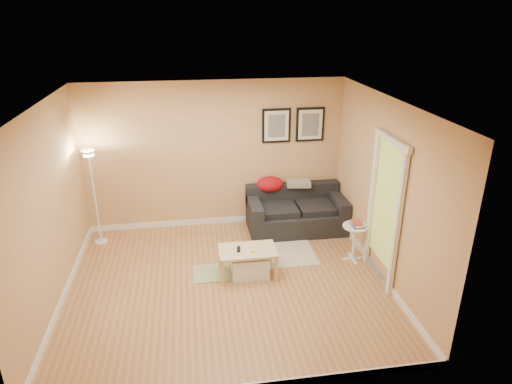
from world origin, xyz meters
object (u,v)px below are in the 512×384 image
at_px(side_table, 354,243).
at_px(floor_lamp, 95,200).
at_px(sofa, 297,210).
at_px(storage_bin, 250,265).
at_px(book_stack, 357,224).
at_px(coffee_table, 248,262).

distance_m(side_table, floor_lamp, 4.22).
bearing_deg(sofa, storage_bin, -127.09).
bearing_deg(book_stack, storage_bin, -171.61).
height_order(sofa, side_table, sofa).
bearing_deg(sofa, floor_lamp, 179.50).
distance_m(sofa, book_stack, 1.37).
bearing_deg(book_stack, floor_lamp, 165.57).
bearing_deg(book_stack, sofa, 121.46).
distance_m(sofa, storage_bin, 1.72).
distance_m(coffee_table, floor_lamp, 2.75).
xyz_separation_m(sofa, storage_bin, (-1.03, -1.36, -0.20)).
bearing_deg(coffee_table, floor_lamp, 161.29).
distance_m(side_table, book_stack, 0.33).
distance_m(sofa, floor_lamp, 3.40).
height_order(coffee_table, side_table, side_table).
bearing_deg(storage_bin, coffee_table, 136.41).
height_order(side_table, book_stack, book_stack).
xyz_separation_m(side_table, book_stack, (0.02, -0.01, 0.33)).
xyz_separation_m(sofa, side_table, (0.64, -1.16, -0.08)).
relative_size(coffee_table, side_table, 1.40).
bearing_deg(floor_lamp, coffee_table, -30.36).
bearing_deg(storage_bin, sofa, 52.91).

